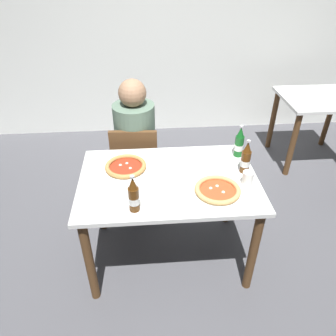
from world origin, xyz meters
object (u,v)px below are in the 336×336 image
object	(u,v)px
dining_table_main	(169,192)
beer_bottle_right	(239,143)
dining_table_background	(317,111)
beer_bottle_center	(134,196)
pizza_marinara_far	(218,191)
pizza_margherita_near	(126,167)
napkin_with_cutlery	(165,181)
chair_behind_table	(136,163)
beer_bottle_left	(246,159)
paper_cup	(248,178)
diner_seated	(136,150)

from	to	relation	value
dining_table_main	beer_bottle_right	size ratio (longest dim) A/B	4.86
dining_table_background	beer_bottle_center	size ratio (longest dim) A/B	3.24
pizza_marinara_far	beer_bottle_center	distance (m)	0.54
pizza_marinara_far	dining_table_main	bearing A→B (deg)	148.46
dining_table_main	pizza_margherita_near	bearing A→B (deg)	156.19
dining_table_background	napkin_with_cutlery	world-z (taller)	napkin_with_cutlery
dining_table_main	chair_behind_table	bearing A→B (deg)	111.10
dining_table_main	chair_behind_table	world-z (taller)	chair_behind_table
napkin_with_cutlery	chair_behind_table	bearing A→B (deg)	108.14
pizza_margherita_near	beer_bottle_left	size ratio (longest dim) A/B	1.26
dining_table_main	pizza_marinara_far	distance (m)	0.37
dining_table_background	pizza_marinara_far	world-z (taller)	pizza_marinara_far
beer_bottle_center	paper_cup	bearing A→B (deg)	14.68
dining_table_background	pizza_marinara_far	xyz separation A→B (m)	(-1.40, -1.47, 0.18)
beer_bottle_right	beer_bottle_left	bearing A→B (deg)	-92.57
napkin_with_cutlery	diner_seated	bearing A→B (deg)	106.52
dining_table_main	beer_bottle_center	world-z (taller)	beer_bottle_center
pizza_marinara_far	napkin_with_cutlery	size ratio (longest dim) A/B	1.49
diner_seated	beer_bottle_center	bearing A→B (deg)	-89.71
diner_seated	napkin_with_cutlery	world-z (taller)	diner_seated
pizza_margherita_near	beer_bottle_left	bearing A→B (deg)	-6.08
dining_table_background	paper_cup	distance (m)	1.84
pizza_margherita_near	diner_seated	bearing A→B (deg)	83.67
diner_seated	napkin_with_cutlery	distance (m)	0.74
dining_table_main	beer_bottle_left	world-z (taller)	beer_bottle_left
chair_behind_table	dining_table_background	bearing A→B (deg)	-156.54
beer_bottle_right	diner_seated	bearing A→B (deg)	151.78
beer_bottle_right	beer_bottle_center	bearing A→B (deg)	-144.54
dining_table_background	pizza_margherita_near	world-z (taller)	pizza_margherita_near
chair_behind_table	beer_bottle_right	bearing A→B (deg)	159.00
dining_table_background	napkin_with_cutlery	xyz separation A→B (m)	(-1.72, -1.32, 0.16)
dining_table_main	beer_bottle_center	size ratio (longest dim) A/B	4.86
chair_behind_table	pizza_marinara_far	distance (m)	1.00
pizza_margherita_near	beer_bottle_center	distance (m)	0.44
dining_table_main	diner_seated	distance (m)	0.70
chair_behind_table	beer_bottle_left	size ratio (longest dim) A/B	3.44
pizza_margherita_near	beer_bottle_center	size ratio (longest dim) A/B	1.26
dining_table_main	beer_bottle_left	bearing A→B (deg)	4.40
chair_behind_table	paper_cup	bearing A→B (deg)	140.29
dining_table_background	beer_bottle_left	size ratio (longest dim) A/B	3.24
diner_seated	dining_table_background	xyz separation A→B (m)	(1.92, 0.63, 0.01)
chair_behind_table	napkin_with_cutlery	xyz separation A→B (m)	(0.21, -0.64, 0.27)
beer_bottle_center	napkin_with_cutlery	world-z (taller)	beer_bottle_center
paper_cup	beer_bottle_center	bearing A→B (deg)	-165.32
beer_bottle_right	chair_behind_table	bearing A→B (deg)	154.91
paper_cup	beer_bottle_right	bearing A→B (deg)	85.22
beer_bottle_left	beer_bottle_center	distance (m)	0.82
diner_seated	pizza_margherita_near	distance (m)	0.57
diner_seated	beer_bottle_left	distance (m)	1.02
pizza_marinara_far	beer_bottle_center	xyz separation A→B (m)	(-0.52, -0.11, 0.08)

